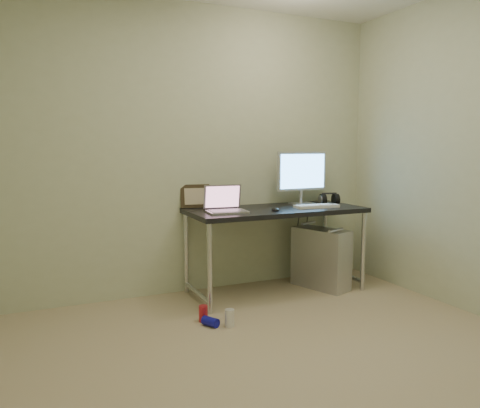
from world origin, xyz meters
name	(u,v)px	position (x,y,z in m)	size (l,w,h in m)	color
floor	(297,374)	(0.00, 0.00, 0.00)	(3.50, 3.50, 0.00)	tan
wall_back	(195,151)	(0.00, 1.75, 1.25)	(3.50, 0.02, 2.50)	beige
desk	(276,217)	(0.62, 1.41, 0.67)	(1.54, 0.67, 0.75)	black
tower_computer	(321,258)	(1.06, 1.34, 0.27)	(0.39, 0.57, 0.58)	silver
cable_a	(296,238)	(1.01, 1.70, 0.40)	(0.01, 0.01, 0.70)	black
cable_b	(305,240)	(1.10, 1.68, 0.38)	(0.01, 0.01, 0.72)	black
can_red	(203,314)	(-0.21, 0.98, 0.06)	(0.07, 0.07, 0.12)	red
can_white	(230,318)	(-0.07, 0.81, 0.06)	(0.07, 0.07, 0.13)	silver
can_blue	(210,322)	(-0.20, 0.87, 0.03)	(0.07, 0.07, 0.12)	#1212A6
laptop	(225,206)	(0.13, 1.37, 0.80)	(0.34, 0.29, 0.22)	silver
monitor	(302,174)	(0.98, 1.56, 1.04)	(0.52, 0.16, 0.49)	silver
keyboard	(317,206)	(0.98, 1.30, 0.76)	(0.40, 0.13, 0.02)	white
mouse_right	(331,204)	(1.14, 1.32, 0.77)	(0.08, 0.12, 0.04)	black
mouse_left	(275,209)	(0.53, 1.25, 0.77)	(0.06, 0.10, 0.03)	black
headphones	(329,199)	(1.28, 1.54, 0.78)	(0.20, 0.12, 0.12)	black
picture_frame	(195,196)	(-0.01, 1.72, 0.85)	(0.26, 0.03, 0.21)	#2D2315
webcam	(228,196)	(0.28, 1.68, 0.84)	(0.05, 0.04, 0.13)	silver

